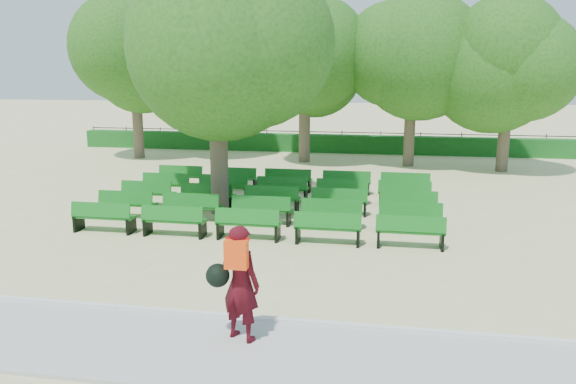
{
  "coord_description": "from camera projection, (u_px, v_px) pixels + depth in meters",
  "views": [
    {
      "loc": [
        3.37,
        -14.77,
        4.13
      ],
      "look_at": [
        0.9,
        -1.0,
        1.1
      ],
      "focal_mm": 35.0,
      "sensor_mm": 36.0,
      "label": 1
    }
  ],
  "objects": [
    {
      "name": "curb",
      "position": [
        183.0,
        313.0,
        9.64
      ],
      "size": [
        30.0,
        0.12,
        0.1
      ],
      "primitive_type": "cube",
      "color": "silver",
      "rests_on": "ground"
    },
    {
      "name": "fence",
      "position": [
        323.0,
        151.0,
        29.52
      ],
      "size": [
        26.0,
        0.1,
        1.02
      ],
      "primitive_type": null,
      "color": "black",
      "rests_on": "ground"
    },
    {
      "name": "tree_among",
      "position": [
        216.0,
        40.0,
        15.57
      ],
      "size": [
        5.32,
        5.32,
        7.39
      ],
      "color": "brown",
      "rests_on": "ground"
    },
    {
      "name": "ground",
      "position": [
        263.0,
        222.0,
        15.67
      ],
      "size": [
        120.0,
        120.0,
        0.0
      ],
      "primitive_type": "plane",
      "color": "#C9C485"
    },
    {
      "name": "bench_array",
      "position": [
        273.0,
        209.0,
        16.82
      ],
      "size": [
        1.65,
        0.6,
        1.02
      ],
      "rotation": [
        0.0,
        0.0,
        0.06
      ],
      "color": "#12691A",
      "rests_on": "ground"
    },
    {
      "name": "paving",
      "position": [
        156.0,
        346.0,
        8.54
      ],
      "size": [
        30.0,
        2.2,
        0.06
      ],
      "primitive_type": "cube",
      "color": "#ADADA9",
      "rests_on": "ground"
    },
    {
      "name": "hedge",
      "position": [
        322.0,
        143.0,
        29.04
      ],
      "size": [
        26.0,
        0.7,
        0.9
      ],
      "primitive_type": "cube",
      "color": "#175B1D",
      "rests_on": "ground"
    },
    {
      "name": "tree_line",
      "position": [
        311.0,
        164.0,
        25.29
      ],
      "size": [
        21.8,
        6.8,
        7.04
      ],
      "primitive_type": null,
      "color": "#275D19",
      "rests_on": "ground"
    },
    {
      "name": "person",
      "position": [
        239.0,
        281.0,
        8.51
      ],
      "size": [
        0.91,
        0.66,
        1.82
      ],
      "rotation": [
        0.0,
        0.0,
        2.75
      ],
      "color": "#3F0910",
      "rests_on": "ground"
    }
  ]
}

